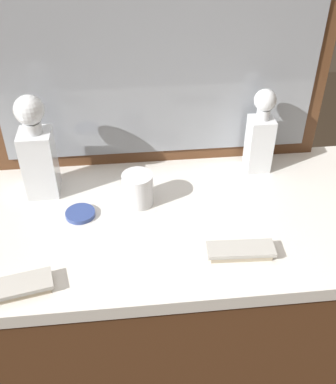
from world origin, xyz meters
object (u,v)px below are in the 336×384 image
at_px(silver_brush_right, 22,286).
at_px(porcelain_dish, 80,214).
at_px(crystal_decanter_right, 38,156).
at_px(crystal_decanter_front, 260,138).
at_px(crystal_tumbler_far_left, 138,190).
at_px(silver_brush_far_right, 240,251).

height_order(silver_brush_right, porcelain_dish, silver_brush_right).
bearing_deg(crystal_decanter_right, crystal_decanter_front, 4.82).
height_order(crystal_decanter_front, silver_brush_right, crystal_decanter_front).
xyz_separation_m(crystal_decanter_front, silver_brush_right, (-0.64, -0.42, -0.09)).
height_order(crystal_decanter_right, porcelain_dish, crystal_decanter_right).
xyz_separation_m(crystal_decanter_right, porcelain_dish, (0.11, -0.12, -0.11)).
relative_size(crystal_decanter_front, crystal_decanter_right, 0.87).
relative_size(crystal_decanter_right, crystal_tumbler_far_left, 3.23).
bearing_deg(crystal_tumbler_far_left, porcelain_dish, -165.71).
distance_m(crystal_decanter_right, crystal_tumbler_far_left, 0.29).
bearing_deg(porcelain_dish, silver_brush_far_right, -25.81).
bearing_deg(crystal_decanter_front, crystal_tumbler_far_left, -160.16).
relative_size(silver_brush_right, porcelain_dish, 1.85).
bearing_deg(silver_brush_far_right, crystal_decanter_right, 148.11).
relative_size(silver_brush_far_right, porcelain_dish, 2.09).
distance_m(crystal_decanter_right, silver_brush_far_right, 0.60).
distance_m(crystal_decanter_front, crystal_decanter_right, 0.63).
height_order(crystal_tumbler_far_left, silver_brush_far_right, crystal_tumbler_far_left).
bearing_deg(silver_brush_right, silver_brush_far_right, 6.47).
xyz_separation_m(silver_brush_right, porcelain_dish, (0.12, 0.25, -0.01)).
bearing_deg(porcelain_dish, silver_brush_right, -115.40).
distance_m(silver_brush_right, porcelain_dish, 0.27).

